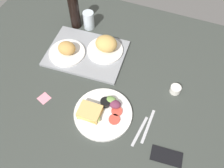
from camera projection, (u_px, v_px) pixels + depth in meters
The scene contains 12 objects.
ground_plane at pixel (107, 93), 131.24cm from camera, with size 190.00×150.00×3.00cm, color #383D38.
serving_tray at pixel (86, 53), 144.00cm from camera, with size 45.00×33.00×1.60cm, color gray.
bread_plate_near at pixel (67, 50), 140.36cm from camera, with size 21.08×21.08×8.44cm.
bread_plate_far at pixel (106, 46), 140.74cm from camera, with size 21.20×21.20×10.15cm.
plate_with_salad at pixel (102, 112), 121.29cm from camera, with size 29.35×29.35×5.40cm.
drinking_glass at pixel (89, 20), 152.79cm from camera, with size 6.87×6.87×11.60cm, color silver.
soda_bottle at pixel (74, 12), 149.17cm from camera, with size 6.40×6.40×22.09cm, color black.
espresso_cup at pixel (175, 89), 128.33cm from camera, with size 5.60×5.60×4.00cm, color silver.
fork at pixel (140, 131), 117.03cm from camera, with size 17.00×1.40×0.50cm, color #B7B7BC.
knife at pixel (148, 126), 118.50cm from camera, with size 19.00×1.40×0.50cm, color #B7B7BC.
cell_phone at pixel (167, 156), 110.11cm from camera, with size 14.40×7.20×0.80cm, color black.
sticky_note at pixel (44, 98), 127.53cm from camera, with size 5.60×5.60×0.12cm, color pink.
Camera 1 is at (27.96, -63.47, 110.05)cm, focal length 38.89 mm.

